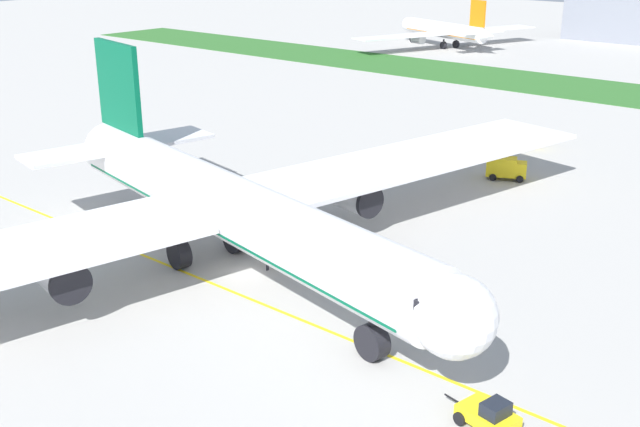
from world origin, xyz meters
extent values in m
plane|color=#ADAAA5|center=(0.00, 0.00, 0.00)|extent=(600.00, 600.00, 0.00)
cube|color=yellow|center=(0.00, -3.65, 0.00)|extent=(280.00, 0.36, 0.01)
cylinder|color=white|center=(-0.79, -1.01, 6.59)|extent=(51.15, 15.61, 5.86)
cube|color=#055938|center=(-0.79, -1.01, 5.57)|extent=(49.06, 14.76, 0.70)
sphere|color=white|center=(25.80, -6.25, 6.59)|extent=(5.57, 5.57, 5.57)
cone|color=white|center=(-28.38, 4.43, 7.03)|extent=(7.29, 6.13, 4.98)
cube|color=#055938|center=(-21.79, 3.14, 14.21)|extent=(9.12, 2.35, 9.38)
cube|color=white|center=(-21.66, 9.08, 7.47)|extent=(7.32, 10.28, 0.41)
cube|color=white|center=(-23.93, -2.42, 7.47)|extent=(7.32, 10.28, 0.41)
cube|color=white|center=(1.72, 24.87, 5.86)|extent=(19.88, 47.18, 0.47)
cylinder|color=#B7BABF|center=(1.22, 14.44, 4.09)|extent=(6.09, 4.24, 3.22)
cylinder|color=black|center=(3.95, 13.91, 4.09)|extent=(1.13, 3.41, 3.38)
cylinder|color=#B7BABF|center=(-4.79, -16.06, 4.09)|extent=(6.09, 4.24, 3.22)
cylinder|color=black|center=(-2.06, -16.60, 4.09)|extent=(1.13, 3.41, 3.38)
cylinder|color=black|center=(18.22, -4.75, 2.53)|extent=(0.61, 0.61, 2.27)
cylinder|color=black|center=(18.22, -4.75, 1.39)|extent=(2.97, 1.77, 2.78)
cylinder|color=black|center=(-4.19, 2.80, 2.53)|extent=(0.61, 0.61, 2.27)
cylinder|color=black|center=(-4.19, 2.80, 1.39)|extent=(2.97, 1.77, 2.78)
cylinder|color=black|center=(-5.38, -3.24, 2.53)|extent=(0.61, 0.61, 2.27)
cylinder|color=black|center=(-5.38, -3.24, 1.39)|extent=(2.97, 1.77, 2.78)
cube|color=black|center=(24.94, -6.08, 7.33)|extent=(2.86, 4.71, 1.05)
sphere|color=black|center=(-19.24, 5.56, 7.12)|extent=(0.41, 0.41, 0.41)
sphere|color=black|center=(-15.43, 4.81, 7.12)|extent=(0.41, 0.41, 0.41)
sphere|color=black|center=(-11.63, 4.06, 7.12)|extent=(0.41, 0.41, 0.41)
sphere|color=black|center=(-7.83, 3.31, 7.12)|extent=(0.41, 0.41, 0.41)
sphere|color=black|center=(-4.03, 2.56, 7.12)|extent=(0.41, 0.41, 0.41)
sphere|color=black|center=(-0.23, 1.81, 7.12)|extent=(0.41, 0.41, 0.41)
sphere|color=black|center=(3.57, 1.06, 7.12)|extent=(0.41, 0.41, 0.41)
sphere|color=black|center=(7.37, 0.31, 7.12)|extent=(0.41, 0.41, 0.41)
sphere|color=black|center=(11.17, -0.44, 7.12)|extent=(0.41, 0.41, 0.41)
sphere|color=black|center=(14.98, -1.19, 7.12)|extent=(0.41, 0.41, 0.41)
sphere|color=black|center=(18.78, -1.94, 7.12)|extent=(0.41, 0.41, 0.41)
cube|color=yellow|center=(28.94, -6.87, 0.84)|extent=(4.07, 2.92, 0.78)
cube|color=black|center=(29.49, -6.98, 1.68)|extent=(1.64, 1.93, 0.90)
cylinder|color=black|center=(26.24, -6.34, 0.60)|extent=(1.79, 0.47, 0.12)
cylinder|color=black|center=(27.46, -7.72, 0.45)|extent=(0.95, 0.52, 0.90)
cylinder|color=black|center=(27.89, -5.52, 0.45)|extent=(0.95, 0.52, 0.90)
cylinder|color=black|center=(30.43, -6.02, 0.45)|extent=(0.95, 0.52, 0.90)
cylinder|color=black|center=(1.31, 1.74, 0.40)|extent=(0.12, 0.12, 0.80)
cylinder|color=orange|center=(1.31, 1.88, 1.06)|extent=(0.09, 0.09, 0.51)
cylinder|color=black|center=(1.31, 1.56, 0.40)|extent=(0.12, 0.12, 0.80)
cylinder|color=orange|center=(1.31, 1.42, 1.06)|extent=(0.09, 0.09, 0.51)
cube|color=orange|center=(1.31, 1.65, 1.09)|extent=(0.24, 0.42, 0.57)
sphere|color=brown|center=(1.31, 1.65, 1.49)|extent=(0.22, 0.22, 0.22)
cube|color=yellow|center=(-0.58, 58.85, 1.58)|extent=(4.32, 3.38, 2.27)
cube|color=yellow|center=(-2.84, 59.74, 1.43)|extent=(2.13, 2.45, 1.97)
cube|color=#263347|center=(-3.48, 59.99, 1.83)|extent=(0.73, 1.70, 0.87)
cylinder|color=black|center=(-3.23, 58.74, 0.45)|extent=(0.95, 0.61, 0.90)
cylinder|color=black|center=(-2.44, 60.73, 0.45)|extent=(0.95, 0.61, 0.90)
cylinder|color=black|center=(-0.09, 57.51, 0.45)|extent=(0.95, 0.61, 0.90)
cylinder|color=black|center=(0.70, 59.50, 0.45)|extent=(0.95, 0.61, 0.90)
cube|color=yellow|center=(4.23, 41.48, 1.64)|extent=(4.27, 3.50, 2.37)
cube|color=yellow|center=(6.38, 42.53, 1.41)|extent=(2.18, 2.42, 1.91)
cube|color=#263347|center=(6.99, 42.83, 1.79)|extent=(0.83, 1.60, 0.84)
cylinder|color=black|center=(5.93, 43.46, 0.45)|extent=(0.94, 0.66, 0.90)
cylinder|color=black|center=(6.83, 41.60, 0.45)|extent=(0.94, 0.66, 0.90)
cylinder|color=black|center=(2.94, 42.00, 0.45)|extent=(0.94, 0.66, 0.90)
cylinder|color=black|center=(3.84, 40.15, 0.45)|extent=(0.94, 0.66, 0.90)
cylinder|color=white|center=(-65.20, 139.95, 4.68)|extent=(29.89, 13.60, 4.16)
cube|color=orange|center=(-65.20, 139.95, 3.95)|extent=(28.64, 12.90, 0.50)
sphere|color=white|center=(-80.57, 145.15, 4.68)|extent=(3.95, 3.95, 3.95)
cone|color=white|center=(-49.15, 134.52, 5.00)|extent=(5.47, 4.82, 3.54)
cube|color=orange|center=(-53.21, 135.90, 10.09)|extent=(5.27, 2.13, 6.66)
cube|color=white|center=(-53.97, 131.76, 5.31)|extent=(5.27, 7.37, 0.29)
cube|color=white|center=(-51.31, 139.65, 5.31)|extent=(5.27, 7.37, 0.29)
cube|color=white|center=(-68.79, 124.65, 4.16)|extent=(14.97, 27.82, 0.33)
cube|color=white|center=(-58.76, 154.29, 4.16)|extent=(14.97, 27.82, 0.33)
cylinder|color=#B7BABF|center=(-67.69, 130.72, 2.90)|extent=(4.48, 3.44, 2.29)
cylinder|color=black|center=(-69.56, 131.35, 2.90)|extent=(1.10, 2.39, 2.40)
cylinder|color=#B7BABF|center=(-61.58, 148.80, 2.90)|extent=(4.48, 3.44, 2.29)
cylinder|color=black|center=(-63.45, 149.43, 2.90)|extent=(1.10, 2.39, 2.40)
cylinder|color=black|center=(-76.05, 143.62, 1.80)|extent=(0.43, 0.43, 1.61)
cylinder|color=black|center=(-76.05, 143.62, 0.99)|extent=(2.16, 1.48, 1.98)
cylinder|color=black|center=(-63.62, 137.11, 1.80)|extent=(0.43, 0.43, 1.61)
cylinder|color=black|center=(-63.62, 137.11, 0.99)|extent=(2.16, 1.48, 1.98)
cylinder|color=black|center=(-62.22, 141.25, 1.80)|extent=(0.43, 0.43, 1.61)
cylinder|color=black|center=(-62.22, 141.25, 0.99)|extent=(2.16, 1.48, 1.98)
camera|label=1|loc=(47.78, -45.47, 29.71)|focal=43.43mm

